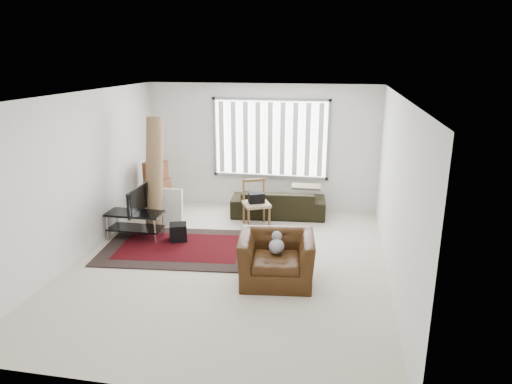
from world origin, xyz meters
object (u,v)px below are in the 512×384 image
(tv_stand, at_px, (135,220))
(sofa, at_px, (278,199))
(armchair, at_px, (276,255))
(moving_boxes, at_px, (157,191))
(side_chair, at_px, (256,202))

(tv_stand, bearing_deg, sofa, 35.72)
(armchair, bearing_deg, tv_stand, 150.70)
(moving_boxes, distance_m, side_chair, 2.15)
(side_chair, xyz_separation_m, armchair, (0.72, -2.21, -0.09))
(armchair, bearing_deg, moving_boxes, 132.91)
(sofa, relative_size, armchair, 1.61)
(moving_boxes, distance_m, armchair, 3.75)
(armchair, bearing_deg, side_chair, 101.23)
(sofa, distance_m, armchair, 2.91)
(moving_boxes, xyz_separation_m, side_chair, (2.14, -0.22, -0.03))
(tv_stand, bearing_deg, side_chair, 27.18)
(tv_stand, height_order, side_chair, side_chair)
(sofa, height_order, side_chair, side_chair)
(sofa, relative_size, side_chair, 2.13)
(tv_stand, xyz_separation_m, sofa, (2.41, 1.73, 0.01))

